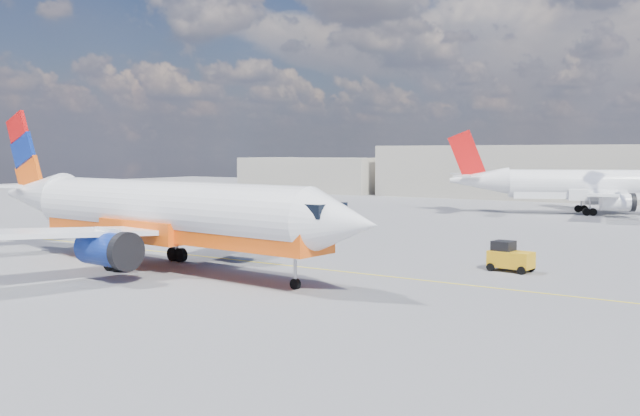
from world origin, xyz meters
The scene contains 8 objects.
ground centered at (0.00, 0.00, 0.00)m, with size 240.00×240.00×0.00m, color slate.
taxi_line centered at (0.00, 3.00, 0.01)m, with size 70.00×0.15×0.01m, color yellow.
terminal_main centered at (5.00, 75.00, 4.00)m, with size 70.00×14.00×8.00m, color beige.
terminal_annex centered at (-45.00, 72.00, 3.00)m, with size 26.00×10.00×6.00m, color beige.
main_jet centered at (-5.89, -2.03, 3.36)m, with size 33.23×26.21×10.08m.
second_jet centered at (7.28, 51.74, 3.19)m, with size 30.94×23.26×9.57m.
gse_tug centered at (12.28, 8.50, 0.83)m, with size 2.59×1.75×1.76m.
traffic_cone centered at (-8.55, -2.87, 0.31)m, with size 0.45×0.45×0.64m.
Camera 1 is at (25.91, -31.99, 6.94)m, focal length 40.00 mm.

